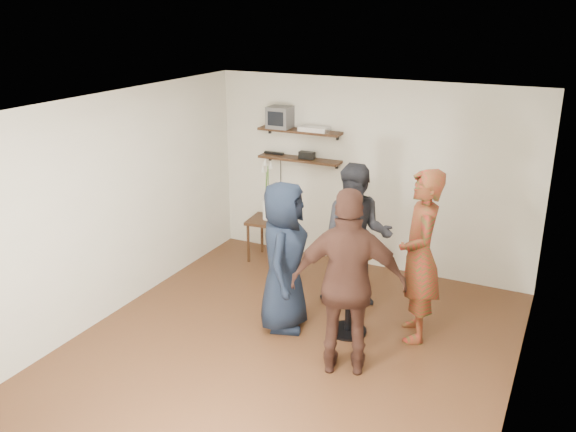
{
  "coord_description": "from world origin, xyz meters",
  "views": [
    {
      "loc": [
        2.5,
        -5.15,
        3.52
      ],
      "look_at": [
        -0.21,
        0.4,
        1.35
      ],
      "focal_mm": 38.0,
      "sensor_mm": 36.0,
      "label": 1
    }
  ],
  "objects_px": {
    "person_plaid": "(420,256)",
    "person_navy": "(284,257)",
    "dvd_deck": "(314,129)",
    "drinks_table": "(350,280)",
    "radio": "(307,155)",
    "person_brown": "(349,284)",
    "person_dark": "(357,236)",
    "side_table": "(268,226)",
    "crt_monitor": "(280,117)"
  },
  "relations": [
    {
      "from": "person_plaid",
      "to": "radio",
      "type": "bearing_deg",
      "value": -147.87
    },
    {
      "from": "radio",
      "to": "dvd_deck",
      "type": "bearing_deg",
      "value": 0.0
    },
    {
      "from": "radio",
      "to": "person_brown",
      "type": "xyz_separation_m",
      "value": [
        1.57,
        -2.48,
        -0.56
      ]
    },
    {
      "from": "crt_monitor",
      "to": "side_table",
      "type": "distance_m",
      "value": 1.54
    },
    {
      "from": "drinks_table",
      "to": "side_table",
      "type": "bearing_deg",
      "value": 141.02
    },
    {
      "from": "person_plaid",
      "to": "person_dark",
      "type": "distance_m",
      "value": 0.99
    },
    {
      "from": "crt_monitor",
      "to": "person_plaid",
      "type": "relative_size",
      "value": 0.17
    },
    {
      "from": "person_dark",
      "to": "person_brown",
      "type": "height_order",
      "value": "person_brown"
    },
    {
      "from": "person_dark",
      "to": "side_table",
      "type": "bearing_deg",
      "value": 140.8
    },
    {
      "from": "radio",
      "to": "person_dark",
      "type": "bearing_deg",
      "value": -43.09
    },
    {
      "from": "dvd_deck",
      "to": "side_table",
      "type": "xyz_separation_m",
      "value": [
        -0.56,
        -0.34,
        -1.38
      ]
    },
    {
      "from": "person_dark",
      "to": "dvd_deck",
      "type": "bearing_deg",
      "value": 119.39
    },
    {
      "from": "side_table",
      "to": "person_dark",
      "type": "distance_m",
      "value": 1.79
    },
    {
      "from": "radio",
      "to": "drinks_table",
      "type": "relative_size",
      "value": 0.22
    },
    {
      "from": "side_table",
      "to": "drinks_table",
      "type": "bearing_deg",
      "value": -38.98
    },
    {
      "from": "crt_monitor",
      "to": "person_navy",
      "type": "height_order",
      "value": "crt_monitor"
    },
    {
      "from": "drinks_table",
      "to": "person_brown",
      "type": "distance_m",
      "value": 0.8
    },
    {
      "from": "dvd_deck",
      "to": "crt_monitor",
      "type": "bearing_deg",
      "value": 180.0
    },
    {
      "from": "dvd_deck",
      "to": "person_plaid",
      "type": "bearing_deg",
      "value": -38.54
    },
    {
      "from": "crt_monitor",
      "to": "person_navy",
      "type": "relative_size",
      "value": 0.19
    },
    {
      "from": "person_navy",
      "to": "side_table",
      "type": "bearing_deg",
      "value": 19.31
    },
    {
      "from": "crt_monitor",
      "to": "radio",
      "type": "relative_size",
      "value": 1.45
    },
    {
      "from": "dvd_deck",
      "to": "drinks_table",
      "type": "relative_size",
      "value": 0.39
    },
    {
      "from": "drinks_table",
      "to": "person_navy",
      "type": "xyz_separation_m",
      "value": [
        -0.72,
        -0.18,
        0.21
      ]
    },
    {
      "from": "dvd_deck",
      "to": "side_table",
      "type": "height_order",
      "value": "dvd_deck"
    },
    {
      "from": "crt_monitor",
      "to": "person_plaid",
      "type": "bearing_deg",
      "value": -32.06
    },
    {
      "from": "person_plaid",
      "to": "person_navy",
      "type": "distance_m",
      "value": 1.48
    },
    {
      "from": "dvd_deck",
      "to": "radio",
      "type": "height_order",
      "value": "dvd_deck"
    },
    {
      "from": "side_table",
      "to": "person_dark",
      "type": "height_order",
      "value": "person_dark"
    },
    {
      "from": "crt_monitor",
      "to": "side_table",
      "type": "xyz_separation_m",
      "value": [
        -0.04,
        -0.34,
        -1.5
      ]
    },
    {
      "from": "dvd_deck",
      "to": "drinks_table",
      "type": "xyz_separation_m",
      "value": [
        1.22,
        -1.79,
        -1.24
      ]
    },
    {
      "from": "crt_monitor",
      "to": "dvd_deck",
      "type": "bearing_deg",
      "value": 0.0
    },
    {
      "from": "person_plaid",
      "to": "person_brown",
      "type": "distance_m",
      "value": 1.06
    },
    {
      "from": "person_brown",
      "to": "drinks_table",
      "type": "bearing_deg",
      "value": -90.0
    },
    {
      "from": "drinks_table",
      "to": "person_brown",
      "type": "height_order",
      "value": "person_brown"
    },
    {
      "from": "drinks_table",
      "to": "person_plaid",
      "type": "distance_m",
      "value": 0.8
    },
    {
      "from": "person_dark",
      "to": "person_brown",
      "type": "bearing_deg",
      "value": -87.77
    },
    {
      "from": "radio",
      "to": "person_plaid",
      "type": "distance_m",
      "value": 2.59
    },
    {
      "from": "drinks_table",
      "to": "person_dark",
      "type": "xyz_separation_m",
      "value": [
        -0.19,
        0.71,
        0.23
      ]
    },
    {
      "from": "dvd_deck",
      "to": "person_plaid",
      "type": "relative_size",
      "value": 0.21
    },
    {
      "from": "crt_monitor",
      "to": "person_plaid",
      "type": "distance_m",
      "value": 3.06
    },
    {
      "from": "drinks_table",
      "to": "person_dark",
      "type": "bearing_deg",
      "value": 104.65
    },
    {
      "from": "person_plaid",
      "to": "person_brown",
      "type": "bearing_deg",
      "value": -45.89
    },
    {
      "from": "crt_monitor",
      "to": "drinks_table",
      "type": "relative_size",
      "value": 0.31
    },
    {
      "from": "dvd_deck",
      "to": "side_table",
      "type": "relative_size",
      "value": 0.65
    },
    {
      "from": "radio",
      "to": "side_table",
      "type": "bearing_deg",
      "value": -142.61
    },
    {
      "from": "crt_monitor",
      "to": "drinks_table",
      "type": "bearing_deg",
      "value": -45.7
    },
    {
      "from": "side_table",
      "to": "person_plaid",
      "type": "relative_size",
      "value": 0.32
    },
    {
      "from": "person_dark",
      "to": "person_navy",
      "type": "relative_size",
      "value": 1.03
    },
    {
      "from": "side_table",
      "to": "person_navy",
      "type": "bearing_deg",
      "value": -56.65
    }
  ]
}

